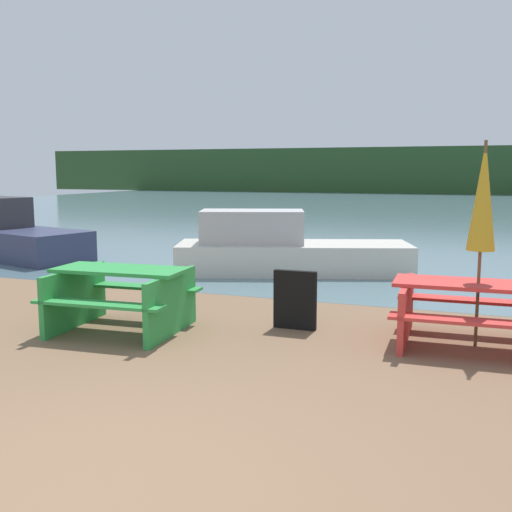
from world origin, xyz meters
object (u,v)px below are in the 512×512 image
object	(u,v)px
picnic_table_red	(477,308)
umbrella_gold	(483,197)
picnic_table_green	(121,293)
boat_second	(6,235)
boat	(283,250)
signboard	(295,300)

from	to	relation	value
picnic_table_red	umbrella_gold	distance (m)	1.25
picnic_table_green	picnic_table_red	world-z (taller)	picnic_table_green
boat_second	boat	bearing A→B (deg)	16.36
picnic_table_red	umbrella_gold	bearing A→B (deg)	-104.04
boat_second	signboard	distance (m)	9.05
picnic_table_red	signboard	bearing A→B (deg)	179.74
signboard	boat	bearing A→B (deg)	109.69
boat	signboard	distance (m)	4.24
boat	picnic_table_green	bearing A→B (deg)	-115.54
picnic_table_green	boat_second	xyz separation A→B (m)	(-6.16, 4.70, 0.03)
umbrella_gold	boat_second	world-z (taller)	umbrella_gold
picnic_table_red	signboard	distance (m)	2.16
picnic_table_red	boat_second	distance (m)	11.04
picnic_table_green	umbrella_gold	distance (m)	4.43
picnic_table_red	signboard	xyz separation A→B (m)	(-2.16, 0.01, -0.08)
boat	signboard	xyz separation A→B (m)	(1.43, -3.99, -0.07)
picnic_table_red	boat_second	size ratio (longest dim) A/B	0.42
umbrella_gold	boat_second	bearing A→B (deg)	159.37
umbrella_gold	signboard	bearing A→B (deg)	179.74
picnic_table_green	boat_second	bearing A→B (deg)	142.61
picnic_table_red	boat_second	xyz separation A→B (m)	(-10.33, 3.89, 0.05)
boat	boat_second	world-z (taller)	boat_second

